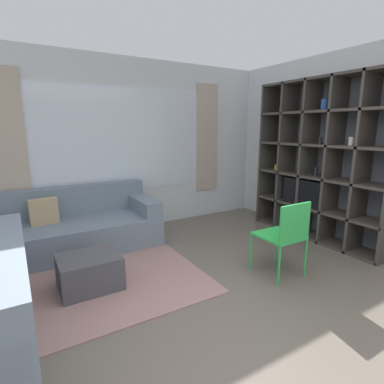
{
  "coord_description": "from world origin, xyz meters",
  "views": [
    {
      "loc": [
        -1.53,
        -1.33,
        1.64
      ],
      "look_at": [
        0.36,
        1.82,
        0.85
      ],
      "focal_mm": 28.0,
      "sensor_mm": 36.0,
      "label": 1
    }
  ],
  "objects_px": {
    "ottoman": "(90,272)",
    "folding_chair": "(285,232)",
    "shelving_unit": "(321,162)",
    "couch_main": "(74,229)"
  },
  "relations": [
    {
      "from": "couch_main",
      "to": "folding_chair",
      "type": "bearing_deg",
      "value": -47.38
    },
    {
      "from": "shelving_unit",
      "to": "ottoman",
      "type": "distance_m",
      "value": 3.46
    },
    {
      "from": "shelving_unit",
      "to": "folding_chair",
      "type": "distance_m",
      "value": 1.66
    },
    {
      "from": "ottoman",
      "to": "folding_chair",
      "type": "bearing_deg",
      "value": -23.77
    },
    {
      "from": "couch_main",
      "to": "ottoman",
      "type": "xyz_separation_m",
      "value": [
        -0.07,
        -1.17,
        -0.12
      ]
    },
    {
      "from": "shelving_unit",
      "to": "ottoman",
      "type": "xyz_separation_m",
      "value": [
        -3.32,
        0.21,
        -0.98
      ]
    },
    {
      "from": "shelving_unit",
      "to": "folding_chair",
      "type": "height_order",
      "value": "shelving_unit"
    },
    {
      "from": "couch_main",
      "to": "ottoman",
      "type": "distance_m",
      "value": 1.18
    },
    {
      "from": "shelving_unit",
      "to": "ottoman",
      "type": "relative_size",
      "value": 3.87
    },
    {
      "from": "couch_main",
      "to": "folding_chair",
      "type": "relative_size",
      "value": 2.54
    }
  ]
}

